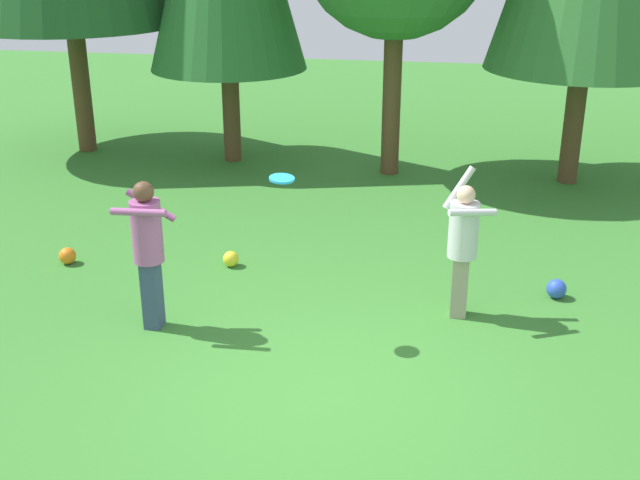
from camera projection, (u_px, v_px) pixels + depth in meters
name	position (u px, v px, depth m)	size (l,w,h in m)	color
ground_plane	(319.00, 388.00, 7.98)	(40.00, 40.00, 0.00)	#387A2D
person_thrower	(463.00, 240.00, 9.11)	(0.62, 0.63, 1.77)	gray
person_catcher	(148.00, 243.00, 8.82)	(0.61, 0.50, 1.75)	#38476B
frisbee	(282.00, 179.00, 8.33)	(0.38, 0.38, 0.05)	#2393D1
ball_orange	(68.00, 256.00, 10.83)	(0.23, 0.23, 0.23)	orange
ball_blue	(556.00, 289.00, 9.85)	(0.24, 0.24, 0.24)	blue
ball_yellow	(231.00, 259.00, 10.75)	(0.21, 0.21, 0.21)	yellow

